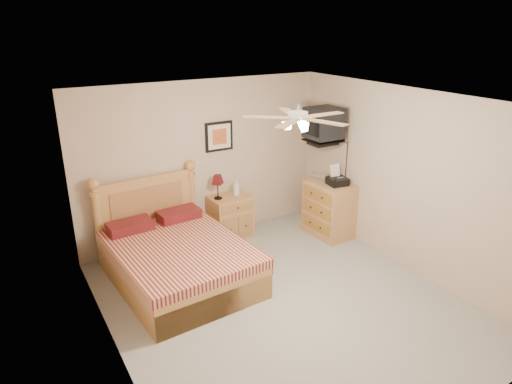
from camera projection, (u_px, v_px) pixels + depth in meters
floor at (283, 302)px, 5.69m from camera, size 4.50×4.50×0.00m
ceiling at (287, 101)px, 4.81m from camera, size 4.00×4.50×0.04m
wall_back at (203, 162)px, 7.06m from camera, size 4.00×0.04×2.50m
wall_front at (452, 310)px, 3.44m from camera, size 4.00×0.04×2.50m
wall_left at (109, 253)px, 4.30m from camera, size 0.04×4.50×2.50m
wall_right at (407, 181)px, 6.21m from camera, size 0.04×4.50×2.50m
bed at (178, 237)px, 5.93m from camera, size 1.69×2.15×1.33m
nightstand at (230, 216)px, 7.34m from camera, size 0.65×0.50×0.69m
table_lamp at (218, 187)px, 7.06m from camera, size 0.22×0.22×0.39m
lotion_bottle at (236, 188)px, 7.20m from camera, size 0.14×0.14×0.27m
framed_picture at (219, 136)px, 7.04m from camera, size 0.46×0.04×0.46m
dresser at (329, 209)px, 7.36m from camera, size 0.56×0.78×0.90m
fax_machine at (338, 176)px, 7.06m from camera, size 0.33×0.34×0.30m
magazine_lower at (317, 178)px, 7.39m from camera, size 0.24×0.29×0.02m
magazine_upper at (317, 176)px, 7.39m from camera, size 0.32×0.35×0.02m
wall_tv at (331, 124)px, 6.97m from camera, size 0.56×0.46×0.58m
ceiling_fan at (298, 118)px, 4.70m from camera, size 1.14×1.14×0.28m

